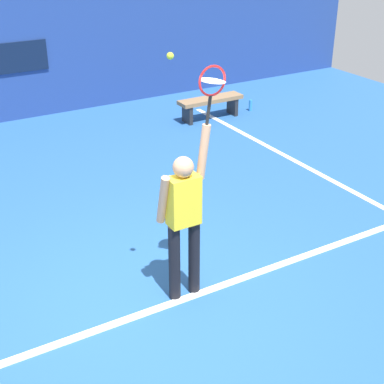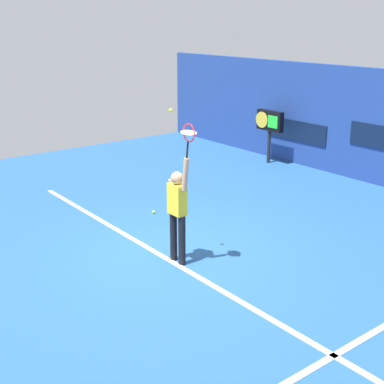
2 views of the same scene
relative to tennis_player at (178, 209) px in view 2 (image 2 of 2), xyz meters
The scene contains 8 objects.
ground_plane 1.08m from the tennis_player, 163.62° to the left, with size 18.00×18.00×0.00m, color #23518C.
sponsor_banner_portside 7.69m from the tennis_player, 115.99° to the left, with size 2.20×0.03×0.60m, color #0C1933.
court_baseline 1.08m from the tennis_player, 165.64° to the right, with size 10.00×0.10×0.01m, color white.
tennis_player is the anchor object (origin of this frame).
tennis_racket 1.42m from the tennis_player, ahead, with size 0.35×0.27×0.62m.
tennis_ball 1.72m from the tennis_player, behind, with size 0.07×0.07×0.07m, color #CCE033.
scoreboard_clock 7.48m from the tennis_player, 121.88° to the left, with size 0.96×0.20×1.59m.
spare_ball 2.78m from the tennis_player, 155.66° to the left, with size 0.07×0.07×0.07m, color #CCE033.
Camera 2 is at (7.47, -5.33, 4.18)m, focal length 50.09 mm.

